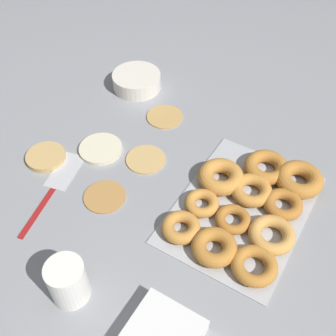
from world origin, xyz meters
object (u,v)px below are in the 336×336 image
at_px(spatula, 59,179).
at_px(pancake_3, 146,159).
at_px(pancake_0, 101,148).
at_px(paper_cup, 68,281).
at_px(pancake_4, 46,157).
at_px(batter_bowl, 137,81).
at_px(pancake_2, 165,116).
at_px(donut_tray, 248,204).
at_px(pancake_1, 105,196).

bearing_deg(spatula, pancake_3, -53.81).
xyz_separation_m(pancake_0, pancake_3, (0.03, -0.12, -0.00)).
relative_size(pancake_0, paper_cup, 1.17).
bearing_deg(pancake_4, batter_bowl, -4.62).
xyz_separation_m(pancake_2, donut_tray, (-0.18, -0.34, 0.01)).
bearing_deg(pancake_2, donut_tray, -117.88).
relative_size(pancake_0, pancake_4, 1.12).
bearing_deg(batter_bowl, donut_tray, -117.75).
bearing_deg(donut_tray, batter_bowl, 62.25).
relative_size(pancake_2, donut_tray, 0.27).
distance_m(pancake_3, batter_bowl, 0.32).
distance_m(pancake_4, donut_tray, 0.54).
bearing_deg(batter_bowl, spatula, -173.51).
distance_m(donut_tray, spatula, 0.47).
height_order(batter_bowl, paper_cup, paper_cup).
bearing_deg(donut_tray, pancake_0, 93.04).
bearing_deg(spatula, pancake_4, 51.05).
distance_m(pancake_2, pancake_4, 0.36).
bearing_deg(pancake_1, pancake_2, 5.22).
bearing_deg(pancake_1, pancake_4, 83.44).
height_order(pancake_1, pancake_4, pancake_4).
xyz_separation_m(pancake_1, batter_bowl, (0.41, 0.18, 0.02)).
bearing_deg(batter_bowl, paper_cup, -156.93).
bearing_deg(pancake_3, pancake_0, 103.85).
relative_size(pancake_4, paper_cup, 1.04).
height_order(pancake_3, spatula, pancake_3).
bearing_deg(paper_cup, pancake_1, 21.68).
xyz_separation_m(pancake_1, donut_tray, (0.15, -0.31, 0.01)).
bearing_deg(batter_bowl, pancake_3, -141.79).
distance_m(paper_cup, spatula, 0.32).
bearing_deg(paper_cup, donut_tray, -29.62).
bearing_deg(pancake_0, spatula, 169.66).
distance_m(pancake_1, paper_cup, 0.26).
xyz_separation_m(pancake_2, pancake_4, (-0.31, 0.18, 0.00)).
xyz_separation_m(batter_bowl, spatula, (-0.42, -0.05, -0.02)).
xyz_separation_m(pancake_0, pancake_4, (-0.10, 0.11, 0.00)).
relative_size(pancake_3, paper_cup, 1.05).
xyz_separation_m(pancake_1, paper_cup, (-0.24, -0.09, 0.05)).
xyz_separation_m(pancake_1, pancake_2, (0.33, 0.03, -0.00)).
height_order(pancake_2, donut_tray, donut_tray).
distance_m(pancake_0, pancake_4, 0.15).
xyz_separation_m(pancake_0, batter_bowl, (0.28, 0.07, 0.02)).
relative_size(pancake_0, spatula, 0.42).
xyz_separation_m(donut_tray, paper_cup, (-0.38, 0.22, 0.03)).
distance_m(pancake_0, batter_bowl, 0.29).
bearing_deg(paper_cup, batter_bowl, 23.07).
xyz_separation_m(pancake_4, spatula, (-0.04, -0.08, -0.00)).
height_order(pancake_1, pancake_2, pancake_1).
height_order(pancake_0, pancake_3, pancake_0).
xyz_separation_m(pancake_2, batter_bowl, (0.08, 0.15, 0.02)).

